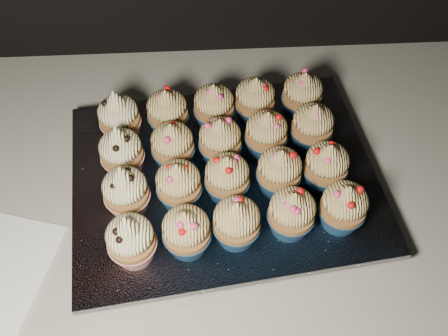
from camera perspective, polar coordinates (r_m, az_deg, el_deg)
name	(u,v)px	position (r m, az deg, el deg)	size (l,w,h in m)	color
cabinet	(232,295)	(1.19, 0.92, -14.31)	(2.40, 0.60, 0.86)	black
worktop	(236,185)	(0.79, 1.34, -1.91)	(2.44, 0.64, 0.04)	beige
baking_tray	(224,183)	(0.75, 0.00, -1.76)	(0.41, 0.31, 0.02)	black
foil_lining	(224,177)	(0.74, 0.00, -1.01)	(0.44, 0.34, 0.01)	silver
cupcake_0	(131,240)	(0.64, -10.59, -8.04)	(0.06, 0.06, 0.10)	red
cupcake_1	(187,231)	(0.64, -4.31, -7.24)	(0.06, 0.06, 0.08)	navy
cupcake_2	(236,222)	(0.65, 1.44, -6.23)	(0.06, 0.06, 0.08)	navy
cupcake_3	(292,213)	(0.66, 7.72, -5.11)	(0.06, 0.06, 0.08)	navy
cupcake_4	(343,207)	(0.68, 13.48, -4.32)	(0.06, 0.06, 0.08)	navy
cupcake_5	(126,191)	(0.68, -11.15, -2.61)	(0.06, 0.06, 0.10)	red
cupcake_6	(179,185)	(0.68, -5.19, -1.92)	(0.06, 0.06, 0.08)	navy
cupcake_7	(227,178)	(0.69, 0.36, -1.11)	(0.06, 0.06, 0.08)	navy
cupcake_8	(279,171)	(0.70, 6.32, -0.37)	(0.06, 0.06, 0.08)	navy
cupcake_9	(326,166)	(0.71, 11.60, 0.22)	(0.06, 0.06, 0.08)	navy
cupcake_10	(121,152)	(0.72, -11.65, 1.83)	(0.06, 0.06, 0.10)	red
cupcake_11	(173,146)	(0.72, -5.88, 2.57)	(0.06, 0.06, 0.08)	navy
cupcake_12	(220,141)	(0.72, -0.45, 3.12)	(0.06, 0.06, 0.08)	navy
cupcake_13	(266,134)	(0.74, 4.84, 3.92)	(0.06, 0.06, 0.08)	navy
cupcake_14	(312,126)	(0.75, 10.05, 4.71)	(0.06, 0.06, 0.08)	navy
cupcake_15	(119,117)	(0.77, -11.90, 5.74)	(0.06, 0.06, 0.10)	red
cupcake_16	(168,112)	(0.77, -6.47, 6.35)	(0.06, 0.06, 0.08)	navy
cupcake_17	(214,107)	(0.77, -1.15, 7.04)	(0.06, 0.06, 0.08)	navy
cupcake_18	(255,100)	(0.78, 3.55, 7.76)	(0.06, 0.06, 0.08)	navy
cupcake_19	(302,95)	(0.80, 8.92, 8.27)	(0.06, 0.06, 0.08)	navy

